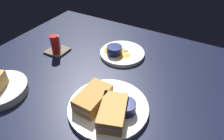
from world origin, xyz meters
TOP-DOWN VIEW (x-y plane):
  - ground_plane at (0.00, 0.00)cm, footprint 110.00×110.00cm
  - plate_sandwich_main at (-4.84, -10.84)cm, footprint 26.42×26.42cm
  - sandwich_half_near at (-6.29, -6.03)cm, footprint 13.41×7.88cm
  - sandwich_half_far at (-8.28, -14.50)cm, footprint 14.81×11.39cm
  - ramekin_dark_sauce at (-4.04, -16.73)cm, footprint 6.40×6.40cm
  - spoon_by_dark_ramekin at (-5.72, -11.75)cm, footprint 4.57×9.81cm
  - plate_chips_companion at (26.05, -0.10)cm, footprint 20.07×20.07cm
  - ramekin_light_gravy at (23.04, 2.40)cm, footprint 6.68×6.68cm
  - spoon_by_gravy_ramekin at (22.40, 2.45)cm, footprint 8.93×6.87cm
  - plantain_chip_scatter at (24.55, 2.18)cm, footprint 11.96×14.10cm
  - condiment_caddy at (13.01, 26.97)cm, footprint 9.00×9.00cm

SIDE VIEW (x-z plane):
  - ground_plane at x=0.00cm, z-range -3.00..0.00cm
  - plate_sandwich_main at x=-4.84cm, z-range 0.00..1.60cm
  - plate_chips_companion at x=26.05cm, z-range 0.00..1.60cm
  - plantain_chip_scatter at x=24.55cm, z-range 1.60..2.20cm
  - spoon_by_dark_ramekin at x=-5.72cm, z-range 1.56..2.36cm
  - spoon_by_gravy_ramekin at x=22.40cm, z-range 1.56..2.36cm
  - condiment_caddy at x=13.01cm, z-range -1.34..8.16cm
  - ramekin_dark_sauce at x=-4.04cm, z-range 1.74..5.30cm
  - ramekin_light_gravy at x=23.04cm, z-range 1.74..5.31cm
  - sandwich_half_near at x=-6.29cm, z-range 1.60..6.40cm
  - sandwich_half_far at x=-8.28cm, z-range 1.60..6.40cm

